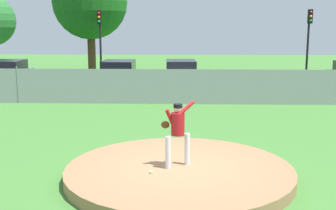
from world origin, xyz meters
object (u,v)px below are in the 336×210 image
object	(u,v)px
baseball	(151,172)
parked_car_navy	(119,76)
pitcher_youth	(177,128)
parked_car_slate	(8,76)
parked_car_white	(181,77)
traffic_light_near	(100,33)
traffic_cone_orange	(211,84)
traffic_light_far	(309,33)

from	to	relation	value
baseball	parked_car_navy	bearing A→B (deg)	101.18
pitcher_youth	parked_car_slate	size ratio (longest dim) A/B	0.39
parked_car_white	parked_car_slate	distance (m)	9.94
traffic_light_near	parked_car_slate	bearing A→B (deg)	-132.73
traffic_cone_orange	baseball	bearing A→B (deg)	-98.63
pitcher_youth	traffic_light_near	world-z (taller)	traffic_light_near
traffic_light_near	traffic_light_far	xyz separation A→B (m)	(13.76, -0.52, 0.02)
pitcher_youth	traffic_cone_orange	bearing A→B (deg)	83.30
pitcher_youth	traffic_light_far	xyz separation A→B (m)	(8.30, 18.54, 1.99)
baseball	parked_car_white	world-z (taller)	parked_car_white
parked_car_white	traffic_light_near	distance (m)	7.72
pitcher_youth	parked_car_navy	size ratio (longest dim) A/B	0.38
parked_car_slate	traffic_light_near	bearing A→B (deg)	47.27
parked_car_navy	traffic_light_far	size ratio (longest dim) A/B	0.90
traffic_cone_orange	traffic_light_near	world-z (taller)	traffic_light_near
traffic_cone_orange	pitcher_youth	bearing A→B (deg)	-96.70
parked_car_slate	traffic_light_far	size ratio (longest dim) A/B	0.88
parked_car_white	traffic_light_far	distance (m)	9.67
parked_car_navy	traffic_light_near	bearing A→B (deg)	111.92
pitcher_youth	traffic_light_far	distance (m)	20.42
baseball	traffic_light_far	size ratio (longest dim) A/B	0.02
parked_car_slate	parked_car_navy	bearing A→B (deg)	0.10
baseball	parked_car_slate	bearing A→B (deg)	122.31
parked_car_white	parked_car_navy	world-z (taller)	parked_car_white
baseball	parked_car_navy	distance (m)	15.05
parked_car_navy	parked_car_slate	bearing A→B (deg)	-179.90
parked_car_navy	traffic_cone_orange	distance (m)	5.37
parked_car_white	traffic_light_near	world-z (taller)	traffic_light_near
parked_car_white	traffic_cone_orange	distance (m)	2.05
traffic_light_far	parked_car_white	bearing A→B (deg)	-152.14
parked_car_navy	traffic_light_near	size ratio (longest dim) A/B	0.90
pitcher_youth	parked_car_white	world-z (taller)	pitcher_youth
parked_car_slate	traffic_light_near	distance (m)	7.00
pitcher_youth	parked_car_navy	bearing A→B (deg)	103.86
parked_car_slate	parked_car_navy	xyz separation A→B (m)	(6.41, 0.01, -0.00)
parked_car_slate	traffic_light_far	world-z (taller)	traffic_light_far
baseball	traffic_light_near	bearing A→B (deg)	103.94
parked_car_white	parked_car_slate	size ratio (longest dim) A/B	1.00
baseball	parked_car_navy	xyz separation A→B (m)	(-2.92, 14.75, 0.50)
parked_car_navy	traffic_light_far	xyz separation A→B (m)	(11.82, 4.30, 2.41)
traffic_cone_orange	parked_car_slate	bearing A→B (deg)	-175.90
pitcher_youth	parked_car_navy	xyz separation A→B (m)	(-3.51, 14.24, -0.41)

